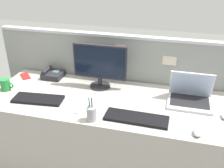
% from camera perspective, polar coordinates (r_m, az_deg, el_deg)
% --- Properties ---
extents(ground_plane, '(10.00, 10.00, 0.00)m').
position_cam_1_polar(ground_plane, '(2.60, -0.29, -17.74)').
color(ground_plane, slate).
extents(desk, '(2.05, 0.76, 0.74)m').
position_cam_1_polar(desk, '(2.36, -0.31, -11.28)').
color(desk, '#ADA89E').
rests_on(desk, ground_plane).
extents(cubicle_divider, '(2.41, 0.08, 1.17)m').
position_cam_1_polar(cubicle_divider, '(2.58, 2.08, -1.91)').
color(cubicle_divider, gray).
rests_on(cubicle_divider, ground_plane).
extents(desktop_monitor, '(0.47, 0.18, 0.39)m').
position_cam_1_polar(desktop_monitor, '(2.27, -2.63, 4.27)').
color(desktop_monitor, '#232328').
rests_on(desktop_monitor, desk).
extents(laptop, '(0.34, 0.28, 0.24)m').
position_cam_1_polar(laptop, '(2.19, 16.58, -2.36)').
color(laptop, silver).
rests_on(laptop, desk).
extents(desk_phone, '(0.18, 0.17, 0.09)m').
position_cam_1_polar(desk_phone, '(2.58, -12.76, 2.07)').
color(desk_phone, '#232328').
rests_on(desk_phone, desk).
extents(keyboard_main, '(0.42, 0.19, 0.02)m').
position_cam_1_polar(keyboard_main, '(2.22, -15.72, -3.16)').
color(keyboard_main, black).
rests_on(keyboard_main, desk).
extents(keyboard_spare, '(0.46, 0.16, 0.02)m').
position_cam_1_polar(keyboard_spare, '(1.91, 5.31, -7.37)').
color(keyboard_spare, black).
rests_on(keyboard_spare, desk).
extents(computer_mouse_left_hand, '(0.07, 0.11, 0.03)m').
position_cam_1_polar(computer_mouse_left_hand, '(1.85, 18.10, -9.93)').
color(computer_mouse_left_hand, '#9EA0A8').
rests_on(computer_mouse_left_hand, desk).
extents(pen_cup, '(0.07, 0.07, 0.18)m').
position_cam_1_polar(pen_cup, '(1.88, -4.47, -6.42)').
color(pen_cup, '#99999E').
rests_on(pen_cup, desk).
extents(cell_phone_red_case, '(0.15, 0.15, 0.01)m').
position_cam_1_polar(cell_phone_red_case, '(2.67, -18.26, 1.62)').
color(cell_phone_red_case, '#B22323').
rests_on(cell_phone_red_case, desk).
extents(cell_phone_white_slab, '(0.08, 0.15, 0.01)m').
position_cam_1_polar(cell_phone_white_slab, '(2.04, -6.81, -5.26)').
color(cell_phone_white_slab, silver).
rests_on(cell_phone_white_slab, desk).
extents(coffee_mug, '(0.12, 0.08, 0.10)m').
position_cam_1_polar(coffee_mug, '(2.45, -22.06, -0.13)').
color(coffee_mug, '#238438').
rests_on(coffee_mug, desk).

